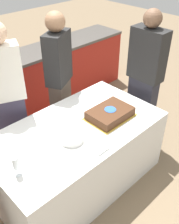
% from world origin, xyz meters
% --- Properties ---
extents(ground_plane, '(14.00, 14.00, 0.00)m').
position_xyz_m(ground_plane, '(0.00, 0.00, 0.00)').
color(ground_plane, '#7A664C').
extents(back_counter, '(4.40, 0.58, 0.92)m').
position_xyz_m(back_counter, '(0.00, 1.57, 0.46)').
color(back_counter, '#A82319').
rests_on(back_counter, ground_plane).
extents(dining_table, '(1.77, 0.99, 0.75)m').
position_xyz_m(dining_table, '(0.00, 0.00, 0.38)').
color(dining_table, white).
rests_on(dining_table, ground_plane).
extents(cake, '(0.48, 0.35, 0.10)m').
position_xyz_m(cake, '(0.38, -0.11, 0.80)').
color(cake, gold).
rests_on(cake, dining_table).
extents(plate_stack, '(0.22, 0.22, 0.06)m').
position_xyz_m(plate_stack, '(-0.15, -0.11, 0.78)').
color(plate_stack, white).
rests_on(plate_stack, dining_table).
extents(wine_glass, '(0.07, 0.07, 0.18)m').
position_xyz_m(wine_glass, '(-0.72, -0.12, 0.87)').
color(wine_glass, white).
rests_on(wine_glass, dining_table).
extents(side_plate_near_cake, '(0.19, 0.19, 0.00)m').
position_xyz_m(side_plate_near_cake, '(0.46, 0.21, 0.76)').
color(side_plate_near_cake, white).
rests_on(side_plate_near_cake, dining_table).
extents(utensil_pile, '(0.12, 0.12, 0.02)m').
position_xyz_m(utensil_pile, '(-0.05, -0.38, 0.76)').
color(utensil_pile, white).
rests_on(utensil_pile, dining_table).
extents(person_cutting_cake, '(0.42, 0.35, 1.67)m').
position_xyz_m(person_cutting_cake, '(0.38, 0.71, 0.88)').
color(person_cutting_cake, '#4C4238').
rests_on(person_cutting_cake, ground_plane).
extents(person_seated_right, '(0.20, 0.41, 1.70)m').
position_xyz_m(person_seated_right, '(1.11, 0.00, 0.88)').
color(person_seated_right, '#282833').
rests_on(person_seated_right, ground_plane).
extents(person_standing_back, '(0.41, 0.32, 1.71)m').
position_xyz_m(person_standing_back, '(-0.30, 0.71, 0.90)').
color(person_standing_back, '#383347').
rests_on(person_standing_back, ground_plane).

